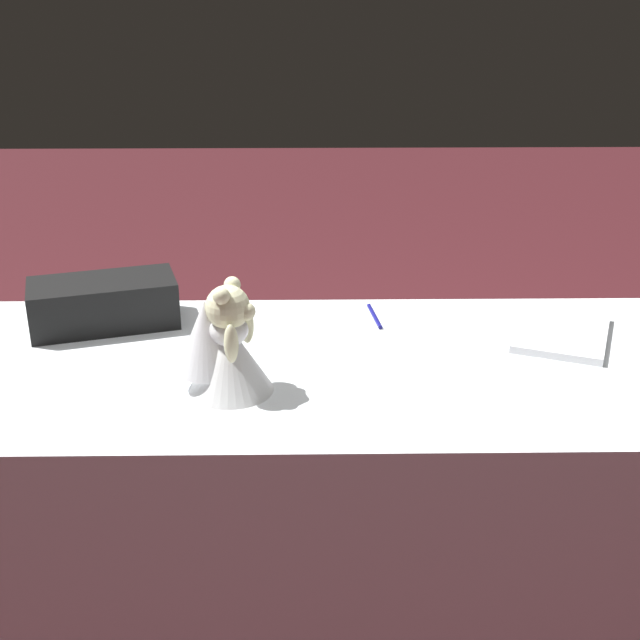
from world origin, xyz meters
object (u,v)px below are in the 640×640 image
Objects in this scene: teddy_bear_bride at (223,344)px; guestbook at (562,333)px; signing_pen at (374,315)px; gift_case_black at (104,303)px.

teddy_bear_bride is 0.80m from guestbook.
gift_case_black is (-0.65, -0.04, 0.05)m from signing_pen.
gift_case_black is at bearing -176.60° from signing_pen.
teddy_bear_bride is 0.51m from signing_pen.
guestbook is (1.07, -0.08, -0.05)m from gift_case_black.
teddy_bear_bride is 0.85× the size of guestbook.
gift_case_black reaches higher than guestbook.
guestbook is at bearing -16.01° from signing_pen.
guestbook reaches higher than signing_pen.
teddy_bear_bride reaches higher than signing_pen.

